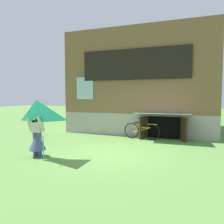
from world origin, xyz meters
TOP-DOWN VIEW (x-y plane):
  - ground_plane at (0.00, 0.00)m, footprint 60.00×60.00m
  - log_house at (0.00, 5.71)m, footprint 7.31×6.55m
  - person at (-2.05, -1.29)m, footprint 0.60×0.52m
  - kite at (-1.59, -1.85)m, footprint 1.21×1.14m
  - bicycle_yellow at (0.47, 2.48)m, footprint 1.62×0.28m

SIDE VIEW (x-z plane):
  - ground_plane at x=0.00m, z-range 0.00..0.00m
  - bicycle_yellow at x=0.47m, z-range -0.01..0.73m
  - person at x=-2.05m, z-range -0.12..1.40m
  - kite at x=-1.59m, z-range 0.47..2.15m
  - log_house at x=0.00m, z-range 0.00..5.14m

